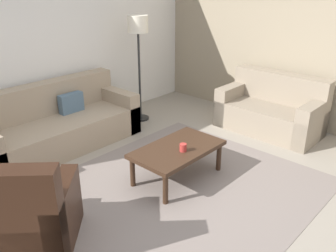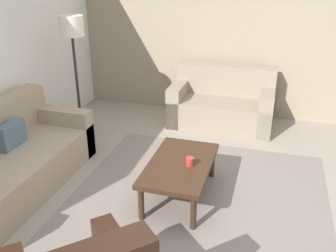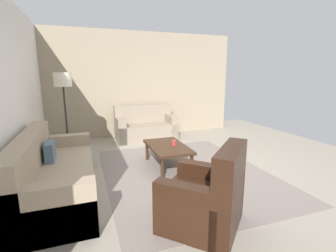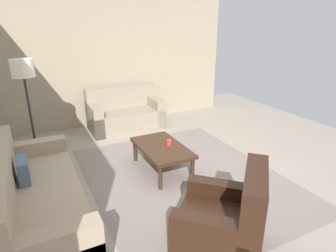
{
  "view_description": "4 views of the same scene",
  "coord_description": "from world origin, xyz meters",
  "px_view_note": "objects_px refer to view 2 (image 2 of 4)",
  "views": [
    {
      "loc": [
        -2.51,
        -2.28,
        2.3
      ],
      "look_at": [
        0.16,
        0.18,
        0.75
      ],
      "focal_mm": 38.42,
      "sensor_mm": 36.0,
      "label": 1
    },
    {
      "loc": [
        -2.91,
        -0.63,
        2.32
      ],
      "look_at": [
        0.21,
        0.3,
        0.88
      ],
      "focal_mm": 39.51,
      "sensor_mm": 36.0,
      "label": 2
    },
    {
      "loc": [
        -3.61,
        1.59,
        1.66
      ],
      "look_at": [
        0.37,
        0.19,
        0.77
      ],
      "focal_mm": 25.77,
      "sensor_mm": 36.0,
      "label": 3
    },
    {
      "loc": [
        -3.28,
        1.94,
        2.22
      ],
      "look_at": [
        0.2,
        0.18,
        0.79
      ],
      "focal_mm": 30.65,
      "sensor_mm": 36.0,
      "label": 4
    }
  ],
  "objects_px": {
    "lamp_standing": "(73,39)",
    "couch_loveseat": "(222,105)",
    "coffee_table": "(180,167)",
    "cup": "(190,162)"
  },
  "relations": [
    {
      "from": "lamp_standing",
      "to": "couch_loveseat",
      "type": "bearing_deg",
      "value": -59.15
    },
    {
      "from": "couch_loveseat",
      "to": "coffee_table",
      "type": "bearing_deg",
      "value": 176.89
    },
    {
      "from": "cup",
      "to": "couch_loveseat",
      "type": "bearing_deg",
      "value": -0.16
    },
    {
      "from": "coffee_table",
      "to": "lamp_standing",
      "type": "bearing_deg",
      "value": 59.35
    },
    {
      "from": "couch_loveseat",
      "to": "cup",
      "type": "distance_m",
      "value": 2.16
    },
    {
      "from": "couch_loveseat",
      "to": "lamp_standing",
      "type": "xyz_separation_m",
      "value": [
        -1.1,
        1.84,
        1.11
      ]
    },
    {
      "from": "couch_loveseat",
      "to": "coffee_table",
      "type": "xyz_separation_m",
      "value": [
        -2.12,
        0.12,
        0.06
      ]
    },
    {
      "from": "couch_loveseat",
      "to": "coffee_table",
      "type": "height_order",
      "value": "couch_loveseat"
    },
    {
      "from": "coffee_table",
      "to": "cup",
      "type": "distance_m",
      "value": 0.15
    },
    {
      "from": "cup",
      "to": "coffee_table",
      "type": "bearing_deg",
      "value": 74.5
    }
  ]
}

